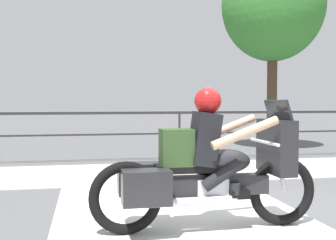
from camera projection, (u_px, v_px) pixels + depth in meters
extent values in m
plane|color=#565659|center=(271.00, 218.00, 5.00)|extent=(120.00, 120.00, 0.00)
cube|color=#B7B2A8|center=(196.00, 171.00, 8.33)|extent=(44.00, 2.40, 0.01)
cube|color=silver|center=(190.00, 227.00, 4.60)|extent=(3.00, 6.00, 0.01)
cube|color=#232326|center=(179.00, 113.00, 9.79)|extent=(36.00, 0.04, 0.06)
cube|color=#232326|center=(179.00, 133.00, 9.81)|extent=(36.00, 0.03, 0.04)
cylinder|color=#232326|center=(179.00, 136.00, 9.82)|extent=(0.05, 0.05, 1.14)
torus|color=black|center=(282.00, 191.00, 4.68)|extent=(0.76, 0.11, 0.76)
torus|color=black|center=(126.00, 198.00, 4.34)|extent=(0.76, 0.11, 0.76)
cube|color=#232326|center=(207.00, 185.00, 4.51)|extent=(1.32, 0.22, 0.20)
cube|color=silver|center=(210.00, 190.00, 4.51)|extent=(0.34, 0.26, 0.26)
ellipsoid|color=#232326|center=(226.00, 161.00, 4.53)|extent=(0.55, 0.30, 0.26)
cube|color=black|center=(191.00, 168.00, 4.46)|extent=(0.77, 0.28, 0.08)
cube|color=#232326|center=(276.00, 146.00, 4.64)|extent=(0.20, 0.63, 0.59)
cube|color=#1E232B|center=(278.00, 110.00, 4.62)|extent=(0.10, 0.54, 0.24)
cylinder|color=silver|center=(264.00, 142.00, 4.61)|extent=(0.04, 0.70, 0.04)
cylinder|color=silver|center=(192.00, 202.00, 4.31)|extent=(0.96, 0.09, 0.09)
cube|color=#232326|center=(146.00, 187.00, 4.13)|extent=(0.48, 0.28, 0.34)
cube|color=#232326|center=(140.00, 178.00, 4.61)|extent=(0.48, 0.28, 0.34)
cylinder|color=silver|center=(280.00, 169.00, 4.66)|extent=(0.18, 0.06, 0.50)
cube|color=black|center=(204.00, 139.00, 4.48)|extent=(0.32, 0.36, 0.58)
sphere|color=tan|center=(208.00, 103.00, 4.47)|extent=(0.23, 0.23, 0.23)
sphere|color=#B21919|center=(208.00, 101.00, 4.47)|extent=(0.29, 0.29, 0.29)
cylinder|color=black|center=(222.00, 175.00, 4.37)|extent=(0.44, 0.13, 0.34)
cylinder|color=black|center=(235.00, 189.00, 4.41)|extent=(0.11, 0.11, 0.12)
cube|color=black|center=(240.00, 194.00, 4.42)|extent=(0.20, 0.10, 0.09)
cylinder|color=black|center=(213.00, 170.00, 4.67)|extent=(0.44, 0.13, 0.34)
cylinder|color=black|center=(226.00, 183.00, 4.70)|extent=(0.11, 0.11, 0.12)
cube|color=black|center=(230.00, 189.00, 4.72)|extent=(0.20, 0.10, 0.09)
cylinder|color=tan|center=(245.00, 133.00, 4.24)|extent=(0.72, 0.09, 0.34)
cylinder|color=tan|center=(226.00, 129.00, 4.83)|extent=(0.72, 0.09, 0.34)
cube|color=#2D4723|center=(176.00, 147.00, 4.42)|extent=(0.34, 0.28, 0.39)
cylinder|color=#473323|center=(272.00, 99.00, 11.94)|extent=(0.28, 0.28, 2.90)
ellipsoid|color=#33752D|center=(273.00, 5.00, 11.82)|extent=(2.87, 2.87, 3.16)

